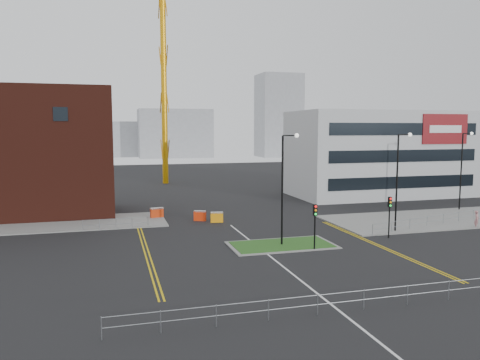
# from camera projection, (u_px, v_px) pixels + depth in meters

# --- Properties ---
(ground) EXTENTS (200.00, 200.00, 0.00)m
(ground) POSITION_uv_depth(u_px,v_px,m) (297.00, 277.00, 30.15)
(ground) COLOR black
(ground) RESTS_ON ground
(pavement_left) EXTENTS (28.00, 8.00, 0.12)m
(pavement_left) POSITION_uv_depth(u_px,v_px,m) (21.00, 226.00, 45.84)
(pavement_left) COLOR slate
(pavement_left) RESTS_ON ground
(pavement_right) EXTENTS (24.00, 10.00, 0.12)m
(pavement_right) POSITION_uv_depth(u_px,v_px,m) (439.00, 219.00, 49.45)
(pavement_right) COLOR slate
(pavement_right) RESTS_ON ground
(island_kerb) EXTENTS (8.60, 4.60, 0.08)m
(island_kerb) POSITION_uv_depth(u_px,v_px,m) (282.00, 245.00, 38.34)
(island_kerb) COLOR slate
(island_kerb) RESTS_ON ground
(grass_island) EXTENTS (8.00, 4.00, 0.12)m
(grass_island) POSITION_uv_depth(u_px,v_px,m) (282.00, 245.00, 38.34)
(grass_island) COLOR #25531B
(grass_island) RESTS_ON ground
(office_block) EXTENTS (25.00, 12.20, 12.00)m
(office_block) POSITION_uv_depth(u_px,v_px,m) (380.00, 154.00, 67.08)
(office_block) COLOR #B7BABC
(office_block) RESTS_ON ground
(tower_crane) EXTENTS (50.33, 18.54, 42.37)m
(tower_crane) POSITION_uv_depth(u_px,v_px,m) (195.00, 13.00, 78.75)
(tower_crane) COLOR orange
(tower_crane) RESTS_ON ground
(streetlamp_island) EXTENTS (1.46, 0.36, 9.18)m
(streetlamp_island) POSITION_uv_depth(u_px,v_px,m) (285.00, 180.00, 37.82)
(streetlamp_island) COLOR black
(streetlamp_island) RESTS_ON ground
(streetlamp_right_near) EXTENTS (1.46, 0.36, 9.18)m
(streetlamp_right_near) POSITION_uv_depth(u_px,v_px,m) (399.00, 174.00, 42.95)
(streetlamp_right_near) COLOR black
(streetlamp_right_near) RESTS_ON ground
(streetlamp_right_far) EXTENTS (1.46, 0.36, 9.18)m
(streetlamp_right_far) POSITION_uv_depth(u_px,v_px,m) (463.00, 164.00, 54.36)
(streetlamp_right_far) COLOR black
(streetlamp_right_far) RESTS_ON ground
(traffic_light_island) EXTENTS (0.28, 0.33, 3.65)m
(traffic_light_island) POSITION_uv_depth(u_px,v_px,m) (315.00, 218.00, 36.67)
(traffic_light_island) COLOR black
(traffic_light_island) RESTS_ON ground
(traffic_light_right) EXTENTS (0.28, 0.33, 3.65)m
(traffic_light_right) POSITION_uv_depth(u_px,v_px,m) (390.00, 209.00, 40.73)
(traffic_light_right) COLOR black
(traffic_light_right) RESTS_ON ground
(railing_front) EXTENTS (24.05, 0.05, 1.10)m
(railing_front) POSITION_uv_depth(u_px,v_px,m) (341.00, 298.00, 24.32)
(railing_front) COLOR gray
(railing_front) RESTS_ON ground
(railing_left) EXTENTS (6.05, 0.05, 1.10)m
(railing_left) POSITION_uv_depth(u_px,v_px,m) (116.00, 222.00, 44.35)
(railing_left) COLOR gray
(railing_left) RESTS_ON ground
(railing_right) EXTENTS (19.05, 5.05, 1.10)m
(railing_right) POSITION_uv_depth(u_px,v_px,m) (443.00, 217.00, 46.57)
(railing_right) COLOR gray
(railing_right) RESTS_ON ground
(centre_line) EXTENTS (0.15, 30.00, 0.01)m
(centre_line) POSITION_uv_depth(u_px,v_px,m) (285.00, 268.00, 32.07)
(centre_line) COLOR silver
(centre_line) RESTS_ON ground
(yellow_left_a) EXTENTS (0.12, 24.00, 0.01)m
(yellow_left_a) POSITION_uv_depth(u_px,v_px,m) (144.00, 249.00, 37.31)
(yellow_left_a) COLOR gold
(yellow_left_a) RESTS_ON ground
(yellow_left_b) EXTENTS (0.12, 24.00, 0.01)m
(yellow_left_b) POSITION_uv_depth(u_px,v_px,m) (147.00, 248.00, 37.39)
(yellow_left_b) COLOR gold
(yellow_left_b) RESTS_ON ground
(yellow_right_a) EXTENTS (0.12, 20.00, 0.01)m
(yellow_right_a) POSITION_uv_depth(u_px,v_px,m) (376.00, 245.00, 38.44)
(yellow_right_a) COLOR gold
(yellow_right_a) RESTS_ON ground
(yellow_right_b) EXTENTS (0.12, 20.00, 0.01)m
(yellow_right_b) POSITION_uv_depth(u_px,v_px,m) (379.00, 245.00, 38.52)
(yellow_right_b) COLOR gold
(yellow_right_b) RESTS_ON ground
(skyline_a) EXTENTS (18.00, 12.00, 22.00)m
(skyline_a) POSITION_uv_depth(u_px,v_px,m) (4.00, 124.00, 133.10)
(skyline_a) COLOR gray
(skyline_a) RESTS_ON ground
(skyline_b) EXTENTS (24.00, 12.00, 16.00)m
(skyline_b) POSITION_uv_depth(u_px,v_px,m) (175.00, 133.00, 156.40)
(skyline_b) COLOR gray
(skyline_b) RESTS_ON ground
(skyline_c) EXTENTS (14.00, 12.00, 28.00)m
(skyline_c) POSITION_uv_depth(u_px,v_px,m) (279.00, 116.00, 160.34)
(skyline_c) COLOR gray
(skyline_c) RESTS_ON ground
(skyline_d) EXTENTS (30.00, 12.00, 12.00)m
(skyline_d) POSITION_uv_depth(u_px,v_px,m) (119.00, 139.00, 161.37)
(skyline_d) COLOR gray
(skyline_d) RESTS_ON ground
(pedestrian) EXTENTS (0.73, 0.72, 1.70)m
(pedestrian) POSITION_uv_depth(u_px,v_px,m) (477.00, 219.00, 45.03)
(pedestrian) COLOR tan
(pedestrian) RESTS_ON ground
(barrier_left) EXTENTS (1.42, 0.70, 1.15)m
(barrier_left) POSITION_uv_depth(u_px,v_px,m) (157.00, 213.00, 49.94)
(barrier_left) COLOR red
(barrier_left) RESTS_ON ground
(barrier_mid) EXTENTS (1.31, 0.90, 1.05)m
(barrier_mid) POSITION_uv_depth(u_px,v_px,m) (200.00, 215.00, 48.67)
(barrier_mid) COLOR #F4350D
(barrier_mid) RESTS_ON ground
(barrier_right) EXTENTS (1.32, 0.62, 1.06)m
(barrier_right) POSITION_uv_depth(u_px,v_px,m) (217.00, 217.00, 47.83)
(barrier_right) COLOR orange
(barrier_right) RESTS_ON ground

